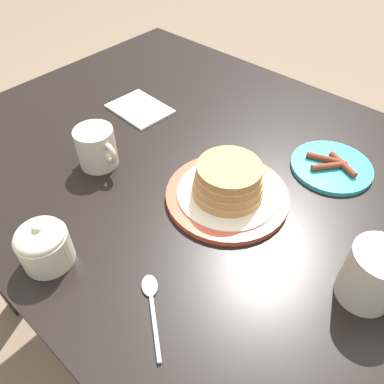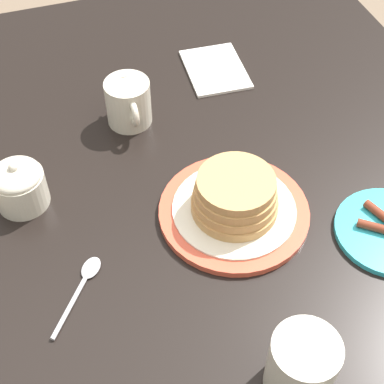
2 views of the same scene
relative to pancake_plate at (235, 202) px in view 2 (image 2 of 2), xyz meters
name	(u,v)px [view 2 (image 2 of 2)]	position (x,y,z in m)	size (l,w,h in m)	color
ground_plane	(229,372)	(-0.06, 0.05, -0.80)	(8.00, 8.00, 0.00)	#7A6651
dining_table	(245,226)	(-0.06, 0.05, -0.16)	(1.33, 0.92, 0.77)	black
pancake_plate	(235,202)	(0.00, 0.00, 0.00)	(0.25, 0.25, 0.08)	#DB5138
coffee_mug	(303,368)	(0.30, -0.02, 0.02)	(0.12, 0.09, 0.10)	beige
creamer_pitcher	(128,101)	(-0.28, -0.10, 0.02)	(0.12, 0.08, 0.10)	beige
sugar_bowl	(19,185)	(-0.14, -0.32, 0.01)	(0.09, 0.09, 0.09)	beige
napkin	(215,69)	(-0.37, 0.10, -0.03)	(0.16, 0.12, 0.01)	silver
spoon	(83,282)	(0.05, -0.26, -0.03)	(0.13, 0.10, 0.01)	silver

